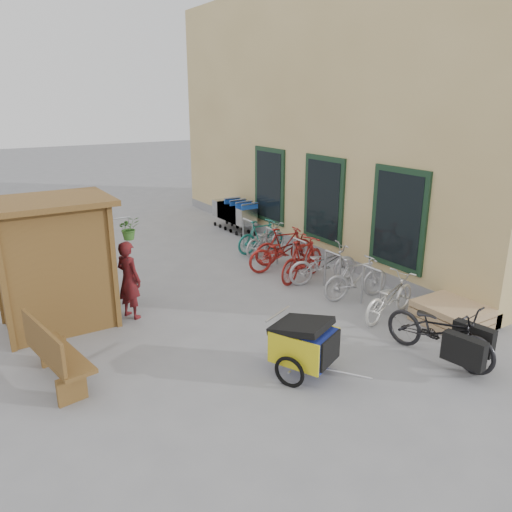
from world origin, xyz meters
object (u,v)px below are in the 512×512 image
bench (54,353)px  bike_0 (390,297)px  bike_1 (357,278)px  bike_7 (261,236)px  bike_3 (303,259)px  bike_4 (282,252)px  bike_6 (266,239)px  pallet_stack (451,315)px  child_trailer (304,343)px  bike_2 (323,264)px  bike_5 (284,246)px  person_kiosk (129,280)px  cargo_bike (442,332)px  shopping_carts (234,212)px  kiosk (47,247)px

bench → bike_0: bearing=-18.6°
bike_1 → bike_7: bike_1 is taller
bike_3 → bike_4: 0.82m
bench → bike_6: bench is taller
pallet_stack → child_trailer: child_trailer is taller
bike_2 → bike_5: size_ratio=1.07×
child_trailer → bike_7: child_trailer is taller
bike_2 → bench: bearing=113.8°
bike_0 → person_kiosk: bearing=44.8°
bike_3 → bike_1: bearing=170.7°
pallet_stack → bike_7: 5.83m
child_trailer → bike_6: (2.88, 5.49, -0.10)m
child_trailer → bike_4: (2.50, 4.17, -0.05)m
child_trailer → bike_2: (2.81, 2.96, -0.07)m
bike_2 → bike_4: (-0.30, 1.21, 0.02)m
child_trailer → bike_4: 4.86m
pallet_stack → cargo_bike: 1.47m
bike_1 → bike_7: (0.09, 3.89, -0.01)m
person_kiosk → bike_0: size_ratio=0.95×
shopping_carts → child_trailer: shopping_carts is taller
shopping_carts → bike_0: (-0.74, -7.34, -0.19)m
bike_1 → person_kiosk: bearing=79.6°
cargo_bike → bike_5: bearing=73.8°
bench → bike_1: (6.06, 0.10, -0.04)m
kiosk → bike_6: (5.77, 1.71, -1.13)m
bench → bike_2: (6.10, 1.24, -0.06)m
cargo_bike → bike_1: bearing=67.7°
bike_0 → bike_6: bike_0 is taller
kiosk → bike_7: bearing=18.5°
bike_7 → bike_2: bearing=175.2°
pallet_stack → person_kiosk: (-4.96, 3.54, 0.56)m
shopping_carts → bike_5: 3.64m
child_trailer → bike_3: bike_3 is taller
pallet_stack → bike_7: bike_7 is taller
bike_1 → bike_4: 2.37m
kiosk → bike_2: (5.69, -0.82, -1.10)m
bike_2 → bike_6: (0.08, 2.53, -0.03)m
shopping_carts → bike_5: bearing=-99.1°
bike_5 → bike_7: 1.18m
shopping_carts → bike_7: bearing=-102.3°
bike_1 → bike_5: size_ratio=0.96×
bike_2 → bike_7: size_ratio=1.13×
bench → bike_7: size_ratio=1.07×
kiosk → pallet_stack: size_ratio=2.08×
person_kiosk → bike_3: size_ratio=0.92×
person_kiosk → bike_2: person_kiosk is taller
bike_1 → bike_5: (0.05, 2.71, 0.02)m
bike_5 → bike_6: 0.97m
child_trailer → pallet_stack: bearing=-26.3°
kiosk → bench: (-0.40, -2.06, -1.05)m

